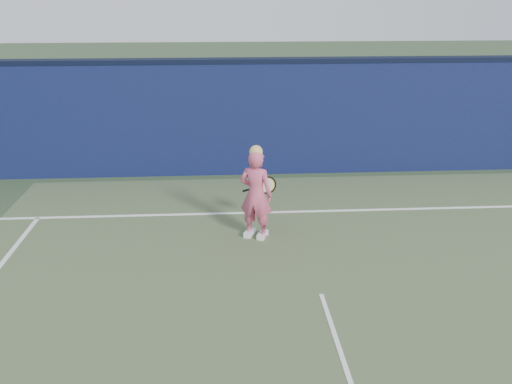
{
  "coord_description": "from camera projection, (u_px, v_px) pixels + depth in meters",
  "views": [
    {
      "loc": [
        -1.32,
        -5.51,
        4.0
      ],
      "look_at": [
        -0.79,
        2.95,
        0.82
      ],
      "focal_mm": 38.0,
      "sensor_mm": 36.0,
      "label": 1
    }
  ],
  "objects": [
    {
      "name": "racket",
      "position": [
        266.0,
        186.0,
        9.51
      ],
      "size": [
        0.61,
        0.13,
        0.33
      ],
      "rotation": [
        0.0,
        0.0,
        -0.13
      ],
      "color": "black",
      "rests_on": "ground"
    },
    {
      "name": "backstop_wall",
      "position": [
        281.0,
        119.0,
        12.26
      ],
      "size": [
        24.0,
        0.4,
        2.5
      ],
      "primitive_type": "cube",
      "color": "#0C1535",
      "rests_on": "ground"
    },
    {
      "name": "ground",
      "position": [
        335.0,
        338.0,
        6.63
      ],
      "size": [
        80.0,
        80.0,
        0.0
      ],
      "primitive_type": "plane",
      "color": "#33452A",
      "rests_on": "ground"
    },
    {
      "name": "court_lines",
      "position": [
        341.0,
        354.0,
        6.32
      ],
      "size": [
        11.0,
        12.04,
        0.01
      ],
      "color": "white",
      "rests_on": "court_surface"
    },
    {
      "name": "player",
      "position": [
        256.0,
        194.0,
        9.07
      ],
      "size": [
        0.67,
        0.57,
        1.63
      ],
      "rotation": [
        0.0,
        0.0,
        2.73
      ],
      "color": "#CC4F71",
      "rests_on": "ground"
    },
    {
      "name": "wall_cap",
      "position": [
        282.0,
        60.0,
        11.81
      ],
      "size": [
        24.0,
        0.42,
        0.1
      ],
      "primitive_type": "cube",
      "color": "black",
      "rests_on": "backstop_wall"
    }
  ]
}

